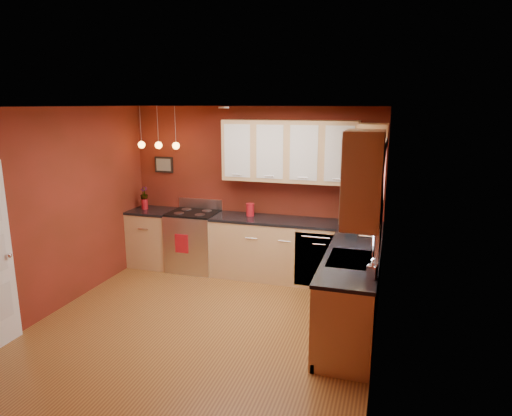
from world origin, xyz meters
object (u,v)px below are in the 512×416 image
(gas_range, at_px, (194,240))
(soap_pump, at_px, (372,269))
(red_canister, at_px, (250,210))
(sink, at_px, (351,261))
(coffee_maker, at_px, (352,217))

(gas_range, xyz_separation_m, soap_pump, (2.87, -2.05, 0.56))
(gas_range, relative_size, red_canister, 5.67)
(sink, bearing_deg, red_canister, 137.02)
(gas_range, bearing_deg, red_canister, 4.76)
(gas_range, relative_size, coffee_maker, 4.73)
(red_canister, distance_m, soap_pump, 2.88)
(gas_range, height_order, soap_pump, soap_pump)
(soap_pump, bearing_deg, gas_range, 144.45)
(gas_range, distance_m, sink, 3.05)
(coffee_maker, bearing_deg, sink, -79.14)
(gas_range, height_order, coffee_maker, coffee_maker)
(sink, relative_size, coffee_maker, 2.98)
(red_canister, bearing_deg, sink, -42.98)
(soap_pump, bearing_deg, sink, 114.26)
(coffee_maker, relative_size, soap_pump, 1.13)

